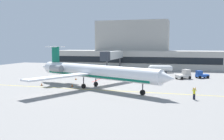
{
  "coord_description": "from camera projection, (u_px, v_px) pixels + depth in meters",
  "views": [
    {
      "loc": [
        14.56,
        -45.79,
        8.29
      ],
      "look_at": [
        -0.7,
        6.38,
        3.0
      ],
      "focal_mm": 41.39,
      "sensor_mm": 36.0,
      "label": 1
    }
  ],
  "objects": [
    {
      "name": "regional_jet",
      "position": [
        93.0,
        72.0,
        49.66
      ],
      "size": [
        31.87,
        27.04,
        8.01
      ],
      "color": "white",
      "rests_on": "ground"
    },
    {
      "name": "terminal_building",
      "position": [
        135.0,
        51.0,
        94.08
      ],
      "size": [
        59.03,
        13.35,
        17.18
      ],
      "color": "#B7B2A8",
      "rests_on": "ground"
    },
    {
      "name": "safety_cone_bravo",
      "position": [
        42.0,
        84.0,
        52.74
      ],
      "size": [
        0.47,
        0.47,
        0.55
      ],
      "color": "orange",
      "rests_on": "ground"
    },
    {
      "name": "jet_bridge_west",
      "position": [
        113.0,
        56.0,
        78.68
      ],
      "size": [
        2.4,
        18.86,
        6.47
      ],
      "color": "silver",
      "rests_on": "ground"
    },
    {
      "name": "marshaller",
      "position": [
        194.0,
        93.0,
        39.29
      ],
      "size": [
        0.75,
        0.51,
        1.88
      ],
      "color": "#191E33",
      "rests_on": "ground"
    },
    {
      "name": "fuel_tank",
      "position": [
        160.0,
        69.0,
        76.99
      ],
      "size": [
        7.25,
        2.85,
        2.21
      ],
      "color": "white",
      "rests_on": "ground"
    },
    {
      "name": "ground",
      "position": [
        106.0,
        89.0,
        48.62
      ],
      "size": [
        120.0,
        120.0,
        0.11
      ],
      "color": "gray"
    },
    {
      "name": "baggage_tug",
      "position": [
        184.0,
        75.0,
        63.22
      ],
      "size": [
        3.89,
        3.92,
        2.29
      ],
      "color": "silver",
      "rests_on": "ground"
    },
    {
      "name": "safety_cone_alpha",
      "position": [
        72.0,
        85.0,
        51.42
      ],
      "size": [
        0.47,
        0.47,
        0.55
      ],
      "color": "orange",
      "rests_on": "ground"
    },
    {
      "name": "pushback_tractor",
      "position": [
        201.0,
        75.0,
        64.45
      ],
      "size": [
        3.43,
        2.96,
        1.9
      ],
      "color": "#1E4CB2",
      "rests_on": "ground"
    },
    {
      "name": "safety_cone_charlie",
      "position": [
        76.0,
        79.0,
        61.44
      ],
      "size": [
        0.47,
        0.47,
        0.55
      ],
      "color": "orange",
      "rests_on": "ground"
    }
  ]
}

